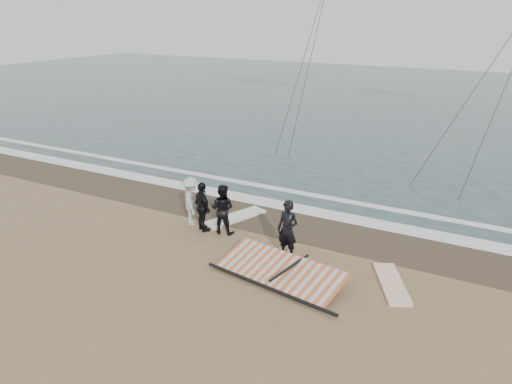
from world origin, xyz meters
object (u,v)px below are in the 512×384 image
at_px(man_main, 288,230).
at_px(sail_rig, 280,270).
at_px(board_white, 392,283).
at_px(board_cream, 235,218).

distance_m(man_main, sail_rig, 1.43).
xyz_separation_m(man_main, board_white, (3.36, -0.06, -0.93)).
relative_size(man_main, board_cream, 0.76).
bearing_deg(board_cream, man_main, -11.31).
xyz_separation_m(man_main, board_cream, (-3.08, 1.90, -0.92)).
bearing_deg(board_white, sail_rig, 172.92).
height_order(board_white, sail_rig, sail_rig).
height_order(board_white, board_cream, board_cream).
relative_size(board_white, board_cream, 0.89).
bearing_deg(board_white, man_main, 152.11).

